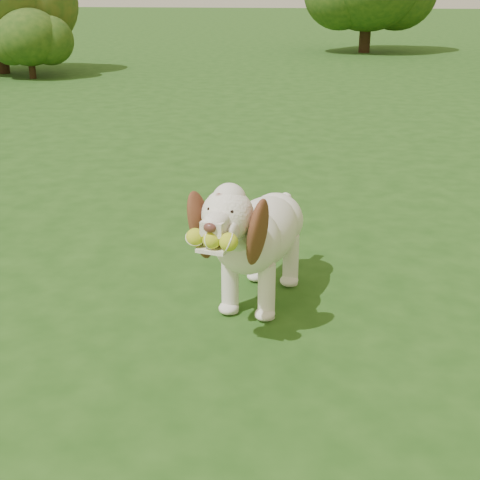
# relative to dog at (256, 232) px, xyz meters

# --- Properties ---
(ground) EXTENTS (80.00, 80.00, 0.00)m
(ground) POSITION_rel_dog_xyz_m (0.31, -0.24, -0.38)
(ground) COLOR #1F4614
(ground) RESTS_ON ground
(dog) EXTENTS (0.53, 1.10, 0.72)m
(dog) POSITION_rel_dog_xyz_m (0.00, 0.00, 0.00)
(dog) COLOR white
(dog) RESTS_ON ground
(shrub_a) EXTENTS (1.07, 1.07, 1.11)m
(shrub_a) POSITION_rel_dog_xyz_m (-4.48, 7.77, 0.27)
(shrub_a) COLOR #382314
(shrub_a) RESTS_ON ground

